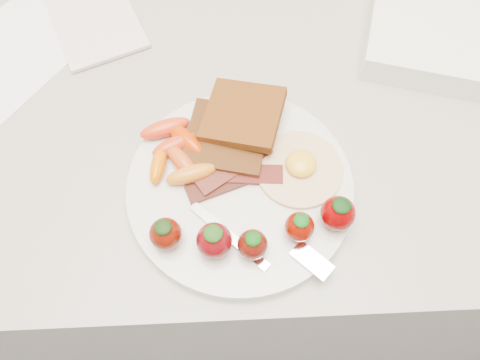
{
  "coord_description": "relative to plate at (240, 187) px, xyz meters",
  "views": [
    {
      "loc": [
        0.02,
        1.31,
        1.41
      ],
      "look_at": [
        0.03,
        1.55,
        0.93
      ],
      "focal_mm": 35.0,
      "sensor_mm": 36.0,
      "label": 1
    }
  ],
  "objects": [
    {
      "name": "paper_sheet",
      "position": [
        -0.31,
        0.24,
        -0.01
      ],
      "size": [
        0.26,
        0.27,
        0.0
      ],
      "primitive_type": "cube",
      "rotation": [
        0.0,
        0.0,
        -0.64
      ],
      "color": "white",
      "rests_on": "counter"
    },
    {
      "name": "bacon_strips",
      "position": [
        -0.01,
        0.01,
        0.01
      ],
      "size": [
        0.12,
        0.09,
        0.01
      ],
      "color": "black",
      "rests_on": "plate"
    },
    {
      "name": "notepad",
      "position": [
        -0.2,
        0.29,
        -0.0
      ],
      "size": [
        0.17,
        0.2,
        0.01
      ],
      "primitive_type": "cube",
      "rotation": [
        0.0,
        0.0,
        0.39
      ],
      "color": "silver",
      "rests_on": "paper_sheet"
    },
    {
      "name": "counter",
      "position": [
        -0.03,
        0.15,
        -0.46
      ],
      "size": [
        2.0,
        0.6,
        0.9
      ],
      "primitive_type": "cube",
      "color": "gray",
      "rests_on": "ground"
    },
    {
      "name": "strawberries",
      "position": [
        0.01,
        -0.07,
        0.03
      ],
      "size": [
        0.23,
        0.07,
        0.05
      ],
      "color": "#580D02",
      "rests_on": "plate"
    },
    {
      "name": "fried_egg",
      "position": [
        0.07,
        0.02,
        0.01
      ],
      "size": [
        0.12,
        0.12,
        0.02
      ],
      "color": "#F7E3BE",
      "rests_on": "plate"
    },
    {
      "name": "toast_lower",
      "position": [
        -0.01,
        0.06,
        0.02
      ],
      "size": [
        0.11,
        0.11,
        0.01
      ],
      "primitive_type": "cube",
      "rotation": [
        0.0,
        0.0,
        -0.22
      ],
      "color": "#3E1807",
      "rests_on": "plate"
    },
    {
      "name": "plate",
      "position": [
        0.0,
        0.0,
        0.0
      ],
      "size": [
        0.27,
        0.27,
        0.02
      ],
      "primitive_type": "cylinder",
      "color": "silver",
      "rests_on": "counter"
    },
    {
      "name": "baby_carrots",
      "position": [
        -0.07,
        0.04,
        0.02
      ],
      "size": [
        0.1,
        0.1,
        0.02
      ],
      "color": "red",
      "rests_on": "plate"
    },
    {
      "name": "toast_upper",
      "position": [
        0.01,
        0.08,
        0.03
      ],
      "size": [
        0.11,
        0.11,
        0.02
      ],
      "primitive_type": "cube",
      "rotation": [
        0.0,
        -0.1,
        -0.3
      ],
      "color": "#51260B",
      "rests_on": "toast_lower"
    },
    {
      "name": "appliance",
      "position": [
        0.33,
        0.23,
        0.01
      ],
      "size": [
        0.32,
        0.29,
        0.04
      ],
      "primitive_type": "cube",
      "rotation": [
        0.0,
        0.0,
        -0.29
      ],
      "color": "white",
      "rests_on": "counter"
    },
    {
      "name": "fork",
      "position": [
        0.03,
        -0.08,
        0.01
      ],
      "size": [
        0.16,
        0.1,
        0.0
      ],
      "color": "silver",
      "rests_on": "plate"
    }
  ]
}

